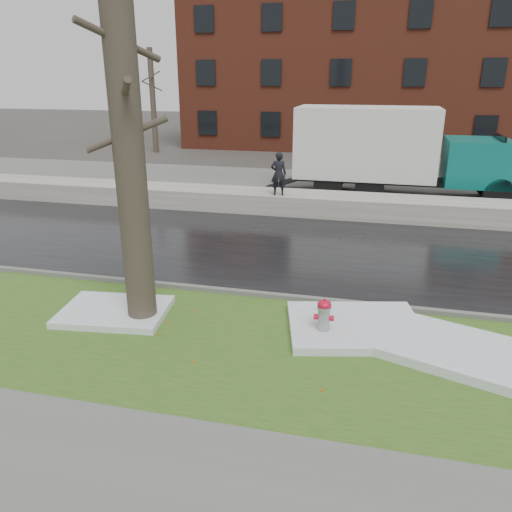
% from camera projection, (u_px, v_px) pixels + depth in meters
% --- Properties ---
extents(ground, '(120.00, 120.00, 0.00)m').
position_uv_depth(ground, '(249.00, 317.00, 10.60)').
color(ground, '#47423D').
rests_on(ground, ground).
extents(verge, '(60.00, 4.50, 0.04)m').
position_uv_depth(verge, '(233.00, 345.00, 9.46)').
color(verge, '#2B531B').
rests_on(verge, ground).
extents(sidewalk, '(60.00, 3.00, 0.05)m').
position_uv_depth(sidewalk, '(147.00, 498.00, 6.03)').
color(sidewalk, slate).
rests_on(sidewalk, ground).
extents(road, '(60.00, 7.00, 0.03)m').
position_uv_depth(road, '(287.00, 249.00, 14.71)').
color(road, black).
rests_on(road, ground).
extents(parking_lot, '(60.00, 9.00, 0.03)m').
position_uv_depth(parking_lot, '(320.00, 189.00, 22.48)').
color(parking_lot, slate).
rests_on(parking_lot, ground).
extents(curb, '(60.00, 0.15, 0.14)m').
position_uv_depth(curb, '(260.00, 295.00, 11.49)').
color(curb, slate).
rests_on(curb, ground).
extents(snowbank, '(60.00, 1.60, 0.75)m').
position_uv_depth(snowbank, '(307.00, 204.00, 18.43)').
color(snowbank, beige).
rests_on(snowbank, ground).
extents(brick_building, '(26.00, 12.00, 10.00)m').
position_uv_depth(brick_building, '(378.00, 73.00, 35.88)').
color(brick_building, brown).
rests_on(brick_building, ground).
extents(bg_tree_left, '(1.40, 1.62, 6.50)m').
position_uv_depth(bg_tree_left, '(153.00, 100.00, 32.21)').
color(bg_tree_left, brown).
rests_on(bg_tree_left, ground).
extents(bg_tree_center, '(1.40, 1.62, 6.50)m').
position_uv_depth(bg_tree_center, '(257.00, 98.00, 34.55)').
color(bg_tree_center, brown).
rests_on(bg_tree_center, ground).
extents(fire_hydrant, '(0.39, 0.34, 0.81)m').
position_uv_depth(fire_hydrant, '(324.00, 317.00, 9.57)').
color(fire_hydrant, '#96999D').
rests_on(fire_hydrant, verge).
extents(tree, '(1.41, 1.60, 7.36)m').
position_uv_depth(tree, '(128.00, 138.00, 9.16)').
color(tree, brown).
rests_on(tree, verge).
extents(box_truck, '(10.92, 2.69, 3.64)m').
position_uv_depth(box_truck, '(394.00, 150.00, 20.54)').
color(box_truck, black).
rests_on(box_truck, ground).
extents(worker, '(0.63, 0.49, 1.55)m').
position_uv_depth(worker, '(279.00, 174.00, 17.81)').
color(worker, black).
rests_on(worker, snowbank).
extents(snow_patch_near, '(2.98, 2.53, 0.16)m').
position_uv_depth(snow_patch_near, '(355.00, 326.00, 9.95)').
color(snow_patch_near, white).
rests_on(snow_patch_near, verge).
extents(snow_patch_far, '(2.38, 1.85, 0.14)m').
position_uv_depth(snow_patch_far, '(115.00, 311.00, 10.60)').
color(snow_patch_far, white).
rests_on(snow_patch_far, verge).
extents(snow_patch_side, '(3.24, 2.63, 0.18)m').
position_uv_depth(snow_patch_side, '(462.00, 352.00, 9.02)').
color(snow_patch_side, white).
rests_on(snow_patch_side, verge).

